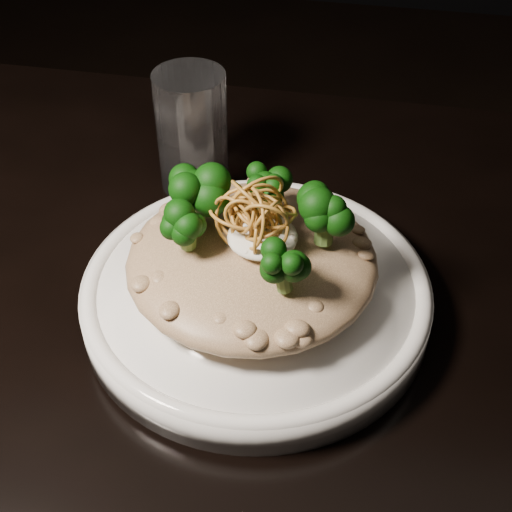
% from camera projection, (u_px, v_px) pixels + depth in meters
% --- Properties ---
extents(table, '(1.10, 0.80, 0.75)m').
position_uv_depth(table, '(179.00, 418.00, 0.58)').
color(table, black).
rests_on(table, ground).
extents(plate, '(0.27, 0.27, 0.03)m').
position_uv_depth(plate, '(256.00, 296.00, 0.55)').
color(plate, white).
rests_on(plate, table).
extents(risotto, '(0.19, 0.19, 0.04)m').
position_uv_depth(risotto, '(252.00, 260.00, 0.53)').
color(risotto, brown).
rests_on(risotto, plate).
extents(broccoli, '(0.13, 0.13, 0.05)m').
position_uv_depth(broccoli, '(256.00, 215.00, 0.50)').
color(broccoli, black).
rests_on(broccoli, risotto).
extents(cheese, '(0.05, 0.05, 0.01)m').
position_uv_depth(cheese, '(263.00, 237.00, 0.51)').
color(cheese, white).
rests_on(cheese, risotto).
extents(shallots, '(0.06, 0.06, 0.04)m').
position_uv_depth(shallots, '(252.00, 206.00, 0.49)').
color(shallots, '#91631E').
rests_on(shallots, cheese).
extents(drinking_glass, '(0.07, 0.07, 0.11)m').
position_uv_depth(drinking_glass, '(192.00, 132.00, 0.64)').
color(drinking_glass, silver).
rests_on(drinking_glass, table).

